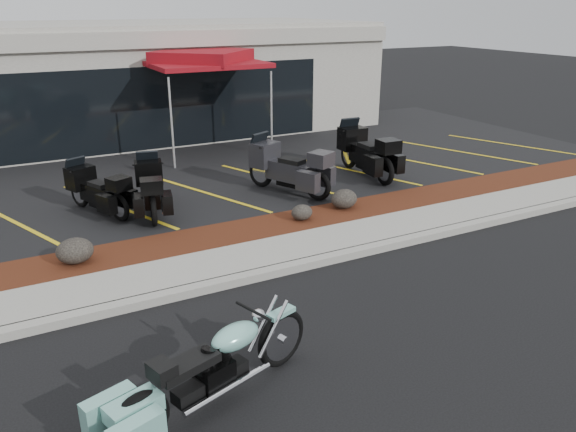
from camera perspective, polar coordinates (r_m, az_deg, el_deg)
ground at (r=9.71m, az=2.87°, el=-7.66°), size 90.00×90.00×0.00m
curb at (r=10.37m, az=0.35°, el=-5.22°), size 24.00×0.25×0.15m
sidewalk at (r=10.94m, az=-1.38°, el=-3.79°), size 24.00×1.20×0.15m
mulch_bed at (r=11.94m, az=-3.95°, el=-1.65°), size 24.00×1.20×0.16m
upper_lot at (r=16.77m, az=-11.50°, el=4.60°), size 26.00×9.60×0.15m
dealership_building at (r=22.39m, az=-16.66°, el=13.20°), size 18.00×8.16×4.00m
boulder_left at (r=10.97m, az=-20.83°, el=-3.32°), size 0.67×0.56×0.47m
boulder_mid at (r=12.32m, az=1.41°, el=0.37°), size 0.48×0.40×0.34m
boulder_right at (r=13.08m, az=5.72°, el=1.75°), size 0.63×0.53×0.45m
hero_cruiser at (r=7.63m, az=-0.70°, el=-11.55°), size 3.17×1.69×1.08m
touring_black_front at (r=13.88m, az=-20.53°, el=3.21°), size 1.57×2.20×1.20m
touring_black_mid at (r=13.69m, az=-13.95°, el=3.87°), size 1.27×2.31×1.27m
touring_grey at (r=14.49m, az=-2.81°, el=5.71°), size 1.89×2.63×1.43m
touring_black_rear at (r=16.29m, az=6.24°, el=7.36°), size 1.08×2.56×1.46m
traffic_cone at (r=16.58m, az=-14.64°, el=5.32°), size 0.31×0.31×0.50m
popup_canopy at (r=18.16m, az=-8.66°, el=15.42°), size 3.82×3.82×3.14m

